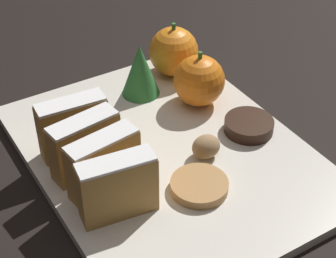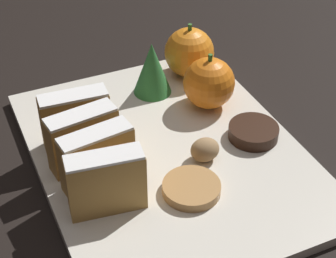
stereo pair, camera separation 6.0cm
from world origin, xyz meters
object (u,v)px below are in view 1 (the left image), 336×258
(walnut, at_px, (206,147))
(chocolate_cookie, at_px, (249,125))
(orange_near, at_px, (174,51))
(orange_far, at_px, (199,81))

(walnut, distance_m, chocolate_cookie, 0.07)
(orange_near, relative_size, chocolate_cookie, 1.28)
(orange_near, height_order, chocolate_cookie, orange_near)
(orange_near, xyz_separation_m, orange_far, (-0.01, -0.07, -0.00))
(orange_near, relative_size, orange_far, 1.03)
(orange_near, height_order, walnut, orange_near)
(chocolate_cookie, bearing_deg, orange_near, 92.89)
(orange_far, xyz_separation_m, walnut, (-0.05, -0.09, -0.02))
(orange_far, bearing_deg, orange_near, 82.63)
(orange_far, distance_m, walnut, 0.10)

